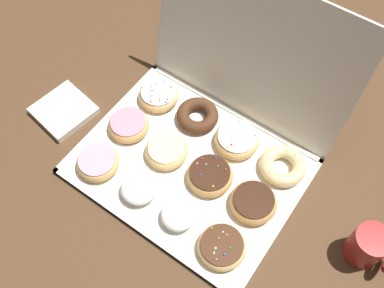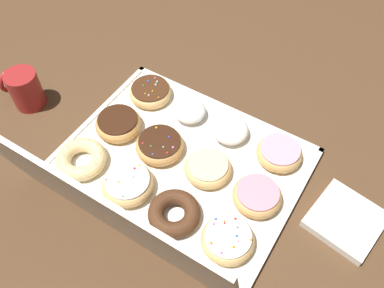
% 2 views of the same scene
% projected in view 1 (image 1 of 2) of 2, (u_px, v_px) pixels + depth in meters
% --- Properties ---
extents(ground_plane, '(3.00, 3.00, 0.00)m').
position_uv_depth(ground_plane, '(189.00, 168.00, 1.14)').
color(ground_plane, '#4C331E').
extents(donut_box, '(0.55, 0.42, 0.01)m').
position_uv_depth(donut_box, '(189.00, 167.00, 1.14)').
color(donut_box, silver).
rests_on(donut_box, ground).
extents(box_lid_open, '(0.55, 0.10, 0.39)m').
position_uv_depth(box_lid_open, '(251.00, 54.00, 1.09)').
color(box_lid_open, silver).
rests_on(box_lid_open, ground).
extents(pink_frosted_donut_0, '(0.11, 0.11, 0.04)m').
position_uv_depth(pink_frosted_donut_0, '(98.00, 162.00, 1.12)').
color(pink_frosted_donut_0, tan).
rests_on(pink_frosted_donut_0, donut_box).
extents(powdered_filled_donut_1, '(0.09, 0.09, 0.04)m').
position_uv_depth(powdered_filled_donut_1, '(139.00, 188.00, 1.08)').
color(powdered_filled_donut_1, white).
rests_on(powdered_filled_donut_1, donut_box).
extents(powdered_filled_donut_2, '(0.08, 0.08, 0.04)m').
position_uv_depth(powdered_filled_donut_2, '(178.00, 215.00, 1.04)').
color(powdered_filled_donut_2, white).
rests_on(powdered_filled_donut_2, donut_box).
extents(sprinkle_donut_3, '(0.11, 0.11, 0.04)m').
position_uv_depth(sprinkle_donut_3, '(222.00, 247.00, 1.01)').
color(sprinkle_donut_3, '#E5B770').
rests_on(sprinkle_donut_3, donut_box).
extents(pink_frosted_donut_4, '(0.11, 0.11, 0.04)m').
position_uv_depth(pink_frosted_donut_4, '(129.00, 125.00, 1.18)').
color(pink_frosted_donut_4, tan).
rests_on(pink_frosted_donut_4, donut_box).
extents(glazed_ring_donut_5, '(0.11, 0.11, 0.04)m').
position_uv_depth(glazed_ring_donut_5, '(166.00, 151.00, 1.14)').
color(glazed_ring_donut_5, '#E5B770').
rests_on(glazed_ring_donut_5, donut_box).
extents(sprinkle_donut_6, '(0.12, 0.12, 0.04)m').
position_uv_depth(sprinkle_donut_6, '(211.00, 174.00, 1.10)').
color(sprinkle_donut_6, tan).
rests_on(sprinkle_donut_6, donut_box).
extents(chocolate_frosted_donut_7, '(0.12, 0.12, 0.04)m').
position_uv_depth(chocolate_frosted_donut_7, '(253.00, 202.00, 1.06)').
color(chocolate_frosted_donut_7, tan).
rests_on(chocolate_frosted_donut_7, donut_box).
extents(sprinkle_donut_8, '(0.11, 0.11, 0.04)m').
position_uv_depth(sprinkle_donut_8, '(159.00, 95.00, 1.23)').
color(sprinkle_donut_8, '#E5B770').
rests_on(sprinkle_donut_8, donut_box).
extents(chocolate_cake_ring_donut_9, '(0.11, 0.11, 0.04)m').
position_uv_depth(chocolate_cake_ring_donut_9, '(198.00, 116.00, 1.19)').
color(chocolate_cake_ring_donut_9, '#472816').
rests_on(chocolate_cake_ring_donut_9, donut_box).
extents(sprinkle_donut_10, '(0.12, 0.12, 0.04)m').
position_uv_depth(sprinkle_donut_10, '(237.00, 139.00, 1.15)').
color(sprinkle_donut_10, '#E5B770').
rests_on(sprinkle_donut_10, donut_box).
extents(cruller_donut_11, '(0.12, 0.12, 0.04)m').
position_uv_depth(cruller_donut_11, '(283.00, 166.00, 1.12)').
color(cruller_donut_11, '#EACC8C').
rests_on(cruller_donut_11, donut_box).
extents(coffee_mug, '(0.10, 0.08, 0.10)m').
position_uv_depth(coffee_mug, '(369.00, 246.00, 0.98)').
color(coffee_mug, maroon).
rests_on(coffee_mug, ground).
extents(napkin_stack, '(0.16, 0.16, 0.02)m').
position_uv_depth(napkin_stack, '(64.00, 111.00, 1.22)').
color(napkin_stack, white).
rests_on(napkin_stack, ground).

